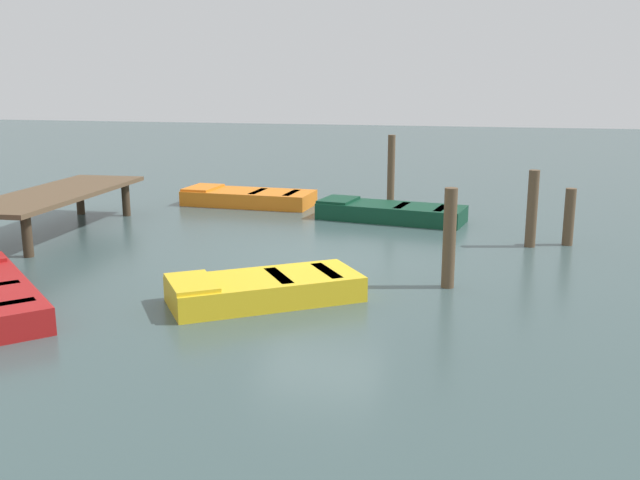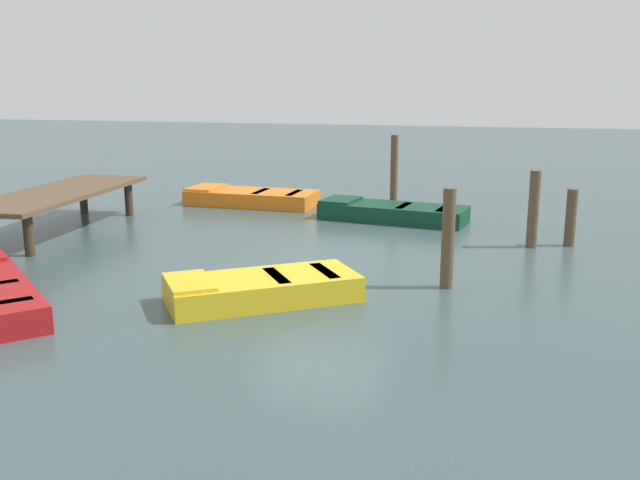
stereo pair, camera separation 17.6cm
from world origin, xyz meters
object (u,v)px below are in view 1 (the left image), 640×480
mooring_piling_mid_left (449,238)px  rowboat_orange (248,197)px  rowboat_yellow (264,288)px  mooring_piling_near_left (391,169)px  dock_segment (56,196)px  mooring_piling_center (569,217)px  mooring_piling_mid_right (532,209)px  rowboat_dark_green (390,212)px

mooring_piling_mid_left → rowboat_orange: bearing=40.9°
rowboat_yellow → mooring_piling_near_left: bearing=-128.9°
dock_segment → mooring_piling_center: (1.37, -11.23, -0.24)m
rowboat_yellow → mooring_piling_mid_right: mooring_piling_mid_right is taller
rowboat_orange → mooring_piling_near_left: mooring_piling_near_left is taller
rowboat_yellow → mooring_piling_near_left: 9.59m
mooring_piling_mid_left → mooring_piling_center: (3.73, -2.29, -0.24)m
mooring_piling_center → mooring_piling_near_left: 6.16m
rowboat_orange → rowboat_dark_green: bearing=165.6°
mooring_piling_mid_right → mooring_piling_near_left: 5.89m
rowboat_dark_green → mooring_piling_mid_left: 5.83m
rowboat_yellow → mooring_piling_near_left: size_ratio=1.66×
rowboat_dark_green → rowboat_orange: bearing=-7.8°
rowboat_orange → mooring_piling_near_left: size_ratio=1.89×
rowboat_yellow → mooring_piling_mid_right: bearing=-166.1°
rowboat_yellow → mooring_piling_mid_right: 6.51m
rowboat_yellow → rowboat_orange: size_ratio=0.88×
rowboat_dark_green → mooring_piling_mid_right: bearing=155.9°
mooring_piling_mid_left → mooring_piling_near_left: 8.34m
dock_segment → mooring_piling_mid_left: bearing=-107.5°
mooring_piling_mid_left → rowboat_dark_green: bearing=17.4°
mooring_piling_mid_left → mooring_piling_center: mooring_piling_mid_left is taller
mooring_piling_mid_left → rowboat_yellow: bearing=117.5°
mooring_piling_center → mooring_piling_near_left: size_ratio=0.63×
rowboat_dark_green → mooring_piling_mid_left: (-5.53, -1.74, 0.63)m
rowboat_yellow → rowboat_orange: same height
dock_segment → mooring_piling_center: bearing=-85.8°
dock_segment → mooring_piling_mid_right: 10.50m
rowboat_dark_green → rowboat_yellow: bearing=90.7°
rowboat_yellow → rowboat_dark_green: bearing=-133.1°
dock_segment → rowboat_dark_green: dock_segment is taller
mooring_piling_center → rowboat_orange: bearing=69.4°
rowboat_yellow → mooring_piling_center: 7.27m
mooring_piling_mid_right → mooring_piling_center: bearing=-66.8°
mooring_piling_mid_right → mooring_piling_near_left: mooring_piling_near_left is taller
rowboat_yellow → mooring_piling_center: (5.19, -5.08, 0.39)m
rowboat_dark_green → rowboat_yellow: size_ratio=1.18×
rowboat_orange → mooring_piling_mid_left: 9.02m
mooring_piling_mid_right → mooring_piling_mid_left: 3.72m
mooring_piling_mid_right → mooring_piling_center: 0.87m
dock_segment → mooring_piling_center: mooring_piling_center is taller
dock_segment → rowboat_dark_green: (3.17, -7.20, -0.63)m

